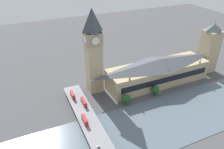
% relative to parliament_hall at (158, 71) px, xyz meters
% --- Properties ---
extents(ground_plane, '(600.00, 600.00, 0.00)m').
position_rel_parliament_hall_xyz_m(ground_plane, '(-17.58, 8.00, -13.34)').
color(ground_plane, '#4C4C4F').
extents(river_water, '(57.14, 360.00, 0.30)m').
position_rel_parliament_hall_xyz_m(river_water, '(-52.15, 8.00, -13.19)').
color(river_water, slate).
rests_on(river_water, ground_plane).
extents(parliament_hall, '(29.62, 107.08, 26.89)m').
position_rel_parliament_hall_xyz_m(parliament_hall, '(0.00, 0.00, 0.00)').
color(parliament_hall, tan).
rests_on(parliament_hall, ground_plane).
extents(clock_tower, '(14.55, 14.55, 80.61)m').
position_rel_parliament_hall_xyz_m(clock_tower, '(13.36, 64.19, 29.36)').
color(clock_tower, tan).
rests_on(clock_tower, ground_plane).
extents(victoria_tower, '(16.08, 16.08, 58.33)m').
position_rel_parliament_hall_xyz_m(victoria_tower, '(0.05, -65.58, 13.82)').
color(victoria_tower, tan).
rests_on(victoria_tower, ground_plane).
extents(road_bridge, '(146.28, 15.09, 5.31)m').
position_rel_parliament_hall_xyz_m(road_bridge, '(-52.15, 86.39, -9.04)').
color(road_bridge, slate).
rests_on(road_bridge, ground_plane).
extents(double_decker_bus_lead, '(11.17, 2.50, 4.76)m').
position_rel_parliament_hall_xyz_m(double_decker_bus_lead, '(-11.57, 83.52, -5.40)').
color(double_decker_bus_lead, red).
rests_on(double_decker_bus_lead, road_bridge).
extents(double_decker_bus_mid, '(10.07, 2.47, 4.95)m').
position_rel_parliament_hall_xyz_m(double_decker_bus_mid, '(2.72, 89.61, -5.32)').
color(double_decker_bus_mid, red).
rests_on(double_decker_bus_mid, road_bridge).
extents(double_decker_bus_rear, '(10.36, 2.63, 4.97)m').
position_rel_parliament_hall_xyz_m(double_decker_bus_rear, '(-33.55, 89.85, -5.29)').
color(double_decker_bus_rear, red).
rests_on(double_decker_bus_rear, road_bridge).
extents(car_northbound_mid, '(4.51, 1.89, 1.42)m').
position_rel_parliament_hall_xyz_m(car_northbound_mid, '(-62.15, 89.41, -7.33)').
color(car_northbound_mid, silver).
rests_on(car_northbound_mid, road_bridge).
extents(tree_embankment_near, '(7.66, 7.66, 10.17)m').
position_rel_parliament_hall_xyz_m(tree_embankment_near, '(-19.02, 15.34, -7.03)').
color(tree_embankment_near, brown).
rests_on(tree_embankment_near, ground_plane).
extents(tree_embankment_mid, '(7.96, 7.96, 9.94)m').
position_rel_parliament_hall_xyz_m(tree_embankment_mid, '(-19.86, 46.99, -7.39)').
color(tree_embankment_mid, brown).
rests_on(tree_embankment_mid, ground_plane).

